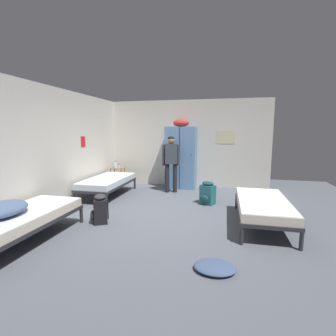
% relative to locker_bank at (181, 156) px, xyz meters
% --- Properties ---
extents(ground_plane, '(9.15, 9.15, 0.00)m').
position_rel_locker_bank_xyz_m(ground_plane, '(0.13, -2.58, -0.97)').
color(ground_plane, '#565B66').
extents(room_backdrop, '(4.97, 5.78, 2.66)m').
position_rel_locker_bank_xyz_m(room_backdrop, '(-1.18, -1.23, 0.36)').
color(room_backdrop, beige).
rests_on(room_backdrop, ground_plane).
extents(locker_bank, '(0.90, 0.55, 2.07)m').
position_rel_locker_bank_xyz_m(locker_bank, '(0.00, 0.00, 0.00)').
color(locker_bank, '#5B84B2').
rests_on(locker_bank, ground_plane).
extents(shelf_unit, '(0.38, 0.30, 0.57)m').
position_rel_locker_bank_xyz_m(shelf_unit, '(-1.99, -0.18, -0.62)').
color(shelf_unit, brown).
rests_on(shelf_unit, ground_plane).
extents(bed_left_rear, '(0.90, 1.90, 0.49)m').
position_rel_locker_bank_xyz_m(bed_left_rear, '(-1.74, -1.38, -0.59)').
color(bed_left_rear, '#28282D').
rests_on(bed_left_rear, ground_plane).
extents(bed_right, '(0.90, 1.90, 0.49)m').
position_rel_locker_bank_xyz_m(bed_right, '(2.01, -2.68, -0.59)').
color(bed_right, '#28282D').
rests_on(bed_right, ground_plane).
extents(bed_left_front, '(0.90, 1.90, 0.49)m').
position_rel_locker_bank_xyz_m(bed_left_front, '(-1.74, -4.24, -0.59)').
color(bed_left_front, '#28282D').
rests_on(bed_left_front, ground_plane).
extents(bedding_heap, '(0.63, 0.79, 0.20)m').
position_rel_locker_bank_xyz_m(bedding_heap, '(-1.87, -4.50, -0.38)').
color(bedding_heap, slate).
rests_on(bedding_heap, bed_left_front).
extents(person_traveler, '(0.49, 0.28, 1.58)m').
position_rel_locker_bank_xyz_m(person_traveler, '(-0.17, -0.62, -0.02)').
color(person_traveler, black).
rests_on(person_traveler, ground_plane).
extents(water_bottle, '(0.07, 0.07, 0.22)m').
position_rel_locker_bank_xyz_m(water_bottle, '(-2.07, -0.16, -0.30)').
color(water_bottle, '#B2DBEA').
rests_on(water_bottle, shelf_unit).
extents(lotion_bottle, '(0.05, 0.05, 0.14)m').
position_rel_locker_bank_xyz_m(lotion_bottle, '(-1.92, -0.22, -0.34)').
color(lotion_bottle, beige).
rests_on(lotion_bottle, shelf_unit).
extents(backpack_teal, '(0.39, 0.41, 0.55)m').
position_rel_locker_bank_xyz_m(backpack_teal, '(0.93, -1.57, -0.71)').
color(backpack_teal, '#23666B').
rests_on(backpack_teal, ground_plane).
extents(backpack_black, '(0.41, 0.39, 0.55)m').
position_rel_locker_bank_xyz_m(backpack_black, '(-0.98, -3.24, -0.71)').
color(backpack_black, black).
rests_on(backpack_black, ground_plane).
extents(clothes_pile_denim, '(0.53, 0.41, 0.09)m').
position_rel_locker_bank_xyz_m(clothes_pile_denim, '(1.23, -4.42, -0.92)').
color(clothes_pile_denim, '#42567A').
rests_on(clothes_pile_denim, ground_plane).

